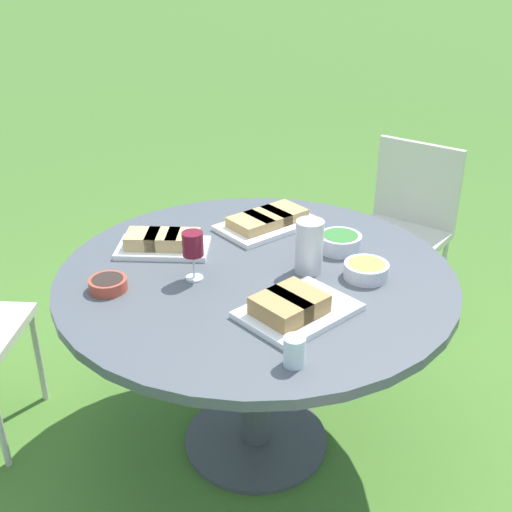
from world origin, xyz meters
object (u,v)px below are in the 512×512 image
dining_table (256,299)px  wine_glass (193,246)px  chair_near_left (404,219)px  water_pitcher (309,246)px

dining_table → wine_glass: (0.02, 0.21, 0.23)m
dining_table → chair_near_left: (0.69, -1.04, -0.13)m
dining_table → chair_near_left: 1.25m
water_pitcher → wine_glass: size_ratio=1.09×
water_pitcher → wine_glass: water_pitcher is taller
wine_glass → dining_table: bearing=-96.0°
wine_glass → water_pitcher: bearing=-101.5°
water_pitcher → dining_table: bearing=72.0°
chair_near_left → wine_glass: bearing=118.1°
chair_near_left → wine_glass: wine_glass is taller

